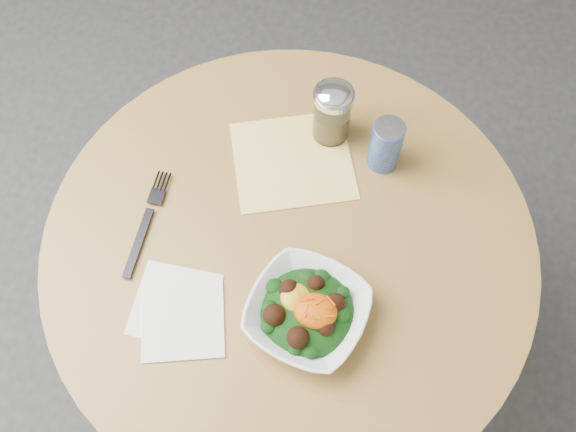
# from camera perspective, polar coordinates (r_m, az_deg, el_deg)

# --- Properties ---
(ground) EXTENTS (6.00, 6.00, 0.00)m
(ground) POSITION_cam_1_polar(r_m,az_deg,el_deg) (1.87, 0.08, -11.95)
(ground) COLOR #2C2D2F
(ground) RESTS_ON ground
(table) EXTENTS (0.90, 0.90, 0.75)m
(table) POSITION_cam_1_polar(r_m,az_deg,el_deg) (1.34, 0.11, -5.74)
(table) COLOR black
(table) RESTS_ON ground
(cloth_napkin) EXTENTS (0.28, 0.27, 0.00)m
(cloth_napkin) POSITION_cam_1_polar(r_m,az_deg,el_deg) (1.24, 0.44, 4.94)
(cloth_napkin) COLOR yellow
(cloth_napkin) RESTS_ON table
(paper_napkins) EXTENTS (0.18, 0.18, 0.00)m
(paper_napkins) POSITION_cam_1_polar(r_m,az_deg,el_deg) (1.13, -9.68, -8.41)
(paper_napkins) COLOR white
(paper_napkins) RESTS_ON table
(salad_bowl) EXTENTS (0.24, 0.24, 0.07)m
(salad_bowl) POSITION_cam_1_polar(r_m,az_deg,el_deg) (1.08, 1.74, -8.49)
(salad_bowl) COLOR white
(salad_bowl) RESTS_ON table
(fork) EXTENTS (0.03, 0.22, 0.00)m
(fork) POSITION_cam_1_polar(r_m,az_deg,el_deg) (1.20, -12.38, -0.28)
(fork) COLOR black
(fork) RESTS_ON table
(spice_shaker) EXTENTS (0.08, 0.08, 0.14)m
(spice_shaker) POSITION_cam_1_polar(r_m,az_deg,el_deg) (1.23, 3.95, 9.17)
(spice_shaker) COLOR silver
(spice_shaker) RESTS_ON table
(beverage_can) EXTENTS (0.06, 0.06, 0.12)m
(beverage_can) POSITION_cam_1_polar(r_m,az_deg,el_deg) (1.21, 8.68, 6.28)
(beverage_can) COLOR navy
(beverage_can) RESTS_ON table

